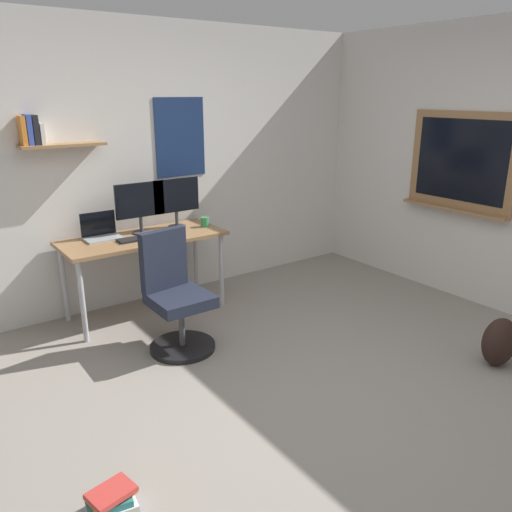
% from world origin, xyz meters
% --- Properties ---
extents(ground_plane, '(5.20, 5.20, 0.00)m').
position_xyz_m(ground_plane, '(0.00, 0.00, 0.00)').
color(ground_plane, gray).
rests_on(ground_plane, ground).
extents(wall_back, '(5.00, 0.30, 2.60)m').
position_xyz_m(wall_back, '(-0.01, 2.45, 1.30)').
color(wall_back, silver).
rests_on(wall_back, ground).
extents(desk, '(1.44, 0.62, 0.74)m').
position_xyz_m(desk, '(-0.30, 2.06, 0.66)').
color(desk, '#997047').
rests_on(desk, ground).
extents(office_chair, '(0.52, 0.52, 0.95)m').
position_xyz_m(office_chair, '(-0.39, 1.29, 0.41)').
color(office_chair, black).
rests_on(office_chair, ground).
extents(laptop, '(0.31, 0.21, 0.23)m').
position_xyz_m(laptop, '(-0.63, 2.21, 0.79)').
color(laptop, '#ADAFB5').
rests_on(laptop, desk).
extents(monitor_primary, '(0.46, 0.17, 0.46)m').
position_xyz_m(monitor_primary, '(-0.26, 2.16, 1.01)').
color(monitor_primary, '#38383D').
rests_on(monitor_primary, desk).
extents(monitor_secondary, '(0.46, 0.17, 0.46)m').
position_xyz_m(monitor_secondary, '(0.10, 2.16, 1.01)').
color(monitor_secondary, '#38383D').
rests_on(monitor_secondary, desk).
extents(keyboard, '(0.37, 0.13, 0.02)m').
position_xyz_m(keyboard, '(-0.37, 1.98, 0.75)').
color(keyboard, black).
rests_on(keyboard, desk).
extents(computer_mouse, '(0.10, 0.06, 0.03)m').
position_xyz_m(computer_mouse, '(-0.09, 1.98, 0.75)').
color(computer_mouse, '#262628').
rests_on(computer_mouse, desk).
extents(coffee_mug, '(0.08, 0.08, 0.09)m').
position_xyz_m(coffee_mug, '(0.32, 2.03, 0.78)').
color(coffee_mug, '#338C4C').
rests_on(coffee_mug, desk).
extents(backpack, '(0.32, 0.22, 0.37)m').
position_xyz_m(backpack, '(1.44, -0.37, 0.19)').
color(backpack, black).
rests_on(backpack, ground).
extents(book_stack_on_floor, '(0.25, 0.20, 0.15)m').
position_xyz_m(book_stack_on_floor, '(-1.45, -0.07, 0.08)').
color(book_stack_on_floor, '#3851B2').
rests_on(book_stack_on_floor, ground).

